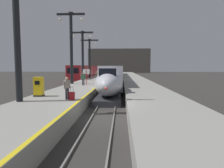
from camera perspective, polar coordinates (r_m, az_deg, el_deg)
ground_plane at (r=13.37m, az=-2.82°, el=-10.10°), size 260.00×260.00×0.00m
platform_left at (r=38.09m, az=-5.33°, el=0.50°), size 4.80×110.00×1.05m
platform_right at (r=37.82m, az=6.92°, el=0.46°), size 4.80×110.00×1.05m
platform_left_safety_stripe at (r=37.80m, az=-1.91°, el=1.29°), size 0.20×107.80×0.01m
rail_main_left at (r=40.55m, az=-0.16°, el=0.14°), size 0.08×110.00×0.12m
rail_main_right at (r=40.50m, az=1.96°, el=0.13°), size 0.08×110.00×0.12m
rail_secondary_left at (r=41.74m, az=-11.33°, el=0.18°), size 0.08×110.00×0.12m
rail_secondary_right at (r=41.40m, az=-9.32°, el=0.17°), size 0.08×110.00×0.12m
highspeed_train_main at (r=44.25m, az=1.06°, el=3.00°), size 2.92×57.27×3.60m
regional_train_adjacent at (r=56.55m, az=-6.85°, el=3.57°), size 2.85×36.60×3.80m
station_column_near at (r=15.55m, az=-26.04°, el=17.33°), size 4.00×0.68×9.87m
station_column_mid at (r=29.27m, az=-11.74°, el=11.91°), size 4.00×0.68×10.11m
station_column_far at (r=37.25m, az=-8.52°, el=9.52°), size 4.00×0.68×8.99m
station_column_distant at (r=45.09m, az=-6.52°, el=8.52°), size 4.00×0.68×8.66m
passenger_near_edge at (r=14.95m, az=-12.92°, el=-0.67°), size 0.41×0.46×1.69m
passenger_mid_platform at (r=26.07m, az=-8.33°, el=1.76°), size 0.56×0.29×1.69m
passenger_far_waiting at (r=33.81m, az=-4.31°, el=2.52°), size 0.50×0.39×1.69m
rolling_suitcase at (r=14.71m, az=-11.56°, el=-3.42°), size 0.40×0.22×0.98m
ticket_machine_yellow at (r=17.31m, az=-20.48°, el=-0.94°), size 0.76×0.62×1.60m
departure_info_board at (r=27.05m, az=-7.47°, el=2.98°), size 0.90×0.10×2.12m
terminus_back_wall at (r=114.92m, az=2.07°, el=6.72°), size 36.00×2.00×14.00m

